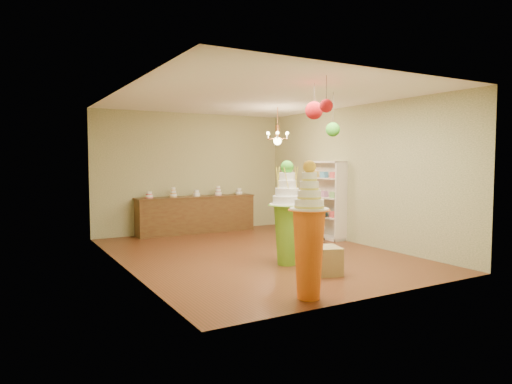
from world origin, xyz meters
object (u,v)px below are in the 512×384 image
pedestal_green (287,221)px  sideboard (197,214)px  pedestal_orange (309,243)px  round_table (318,220)px

pedestal_green → sideboard: pedestal_green is taller
pedestal_orange → pedestal_green: bearing=64.9°
pedestal_orange → round_table: size_ratio=2.64×
sideboard → pedestal_green: bearing=-89.7°
round_table → pedestal_orange: bearing=-129.1°
round_table → pedestal_green: bearing=-138.9°
sideboard → round_table: bearing=-46.8°
pedestal_orange → sideboard: (0.81, 5.82, -0.26)m
pedestal_green → pedestal_orange: bearing=-115.1°
sideboard → pedestal_orange: bearing=-97.9°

